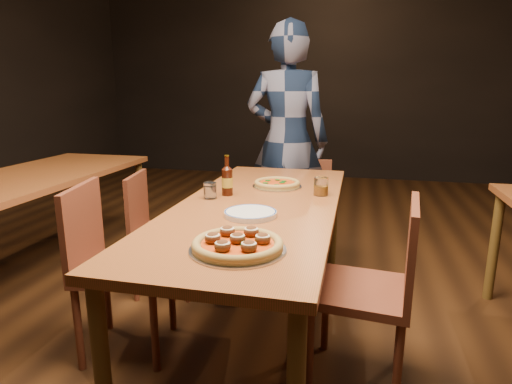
% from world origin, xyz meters
% --- Properties ---
extents(ground, '(9.00, 9.00, 0.00)m').
position_xyz_m(ground, '(0.00, 0.00, 0.00)').
color(ground, black).
extents(table_main, '(0.80, 2.00, 0.75)m').
position_xyz_m(table_main, '(0.00, 0.00, 0.68)').
color(table_main, brown).
rests_on(table_main, ground).
extents(table_left, '(0.80, 2.00, 0.75)m').
position_xyz_m(table_left, '(-1.70, 0.30, 0.68)').
color(table_left, brown).
rests_on(table_left, ground).
extents(chair_main_nw, '(0.50, 0.50, 0.91)m').
position_xyz_m(chair_main_nw, '(-0.62, -0.29, 0.46)').
color(chair_main_nw, '#5D2918').
rests_on(chair_main_nw, ground).
extents(chair_main_sw, '(0.45, 0.45, 0.83)m').
position_xyz_m(chair_main_sw, '(-0.71, 0.37, 0.42)').
color(chair_main_sw, '#5D2918').
rests_on(chair_main_sw, ground).
extents(chair_main_e, '(0.47, 0.47, 0.91)m').
position_xyz_m(chair_main_e, '(0.53, -0.27, 0.46)').
color(chair_main_e, '#5D2918').
rests_on(chair_main_e, ground).
extents(chair_end, '(0.41, 0.41, 0.81)m').
position_xyz_m(chair_end, '(0.12, 1.14, 0.41)').
color(chair_end, '#5D2918').
rests_on(chair_end, ground).
extents(pizza_meatball, '(0.36, 0.36, 0.07)m').
position_xyz_m(pizza_meatball, '(0.08, -0.67, 0.77)').
color(pizza_meatball, '#B7B7BF').
rests_on(pizza_meatball, table_main).
extents(pizza_margherita, '(0.30, 0.30, 0.04)m').
position_xyz_m(pizza_margherita, '(0.03, 0.39, 0.77)').
color(pizza_margherita, '#B7B7BF').
rests_on(pizza_margherita, table_main).
extents(plate_stack, '(0.25, 0.25, 0.02)m').
position_xyz_m(plate_stack, '(0.02, -0.24, 0.76)').
color(plate_stack, white).
rests_on(plate_stack, table_main).
extents(beer_bottle, '(0.06, 0.06, 0.22)m').
position_xyz_m(beer_bottle, '(-0.20, 0.12, 0.83)').
color(beer_bottle, black).
rests_on(beer_bottle, table_main).
extents(water_glass, '(0.07, 0.07, 0.09)m').
position_xyz_m(water_glass, '(-0.27, 0.03, 0.79)').
color(water_glass, white).
rests_on(water_glass, table_main).
extents(amber_glass, '(0.08, 0.08, 0.10)m').
position_xyz_m(amber_glass, '(0.30, 0.24, 0.80)').
color(amber_glass, '#AF6613').
rests_on(amber_glass, table_main).
extents(diner, '(0.68, 0.45, 1.83)m').
position_xyz_m(diner, '(-0.07, 1.31, 0.92)').
color(diner, black).
rests_on(diner, ground).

